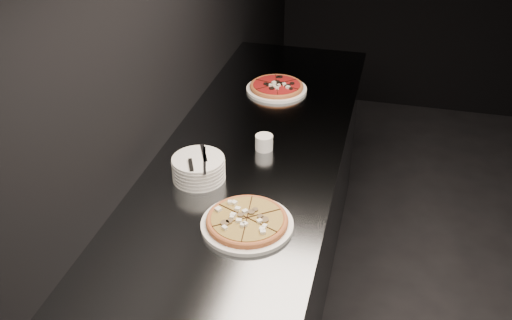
% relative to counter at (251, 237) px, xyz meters
% --- Properties ---
extents(wall_left, '(0.02, 5.00, 2.80)m').
position_rel_counter_xyz_m(wall_left, '(-0.37, 0.00, 0.94)').
color(wall_left, black).
rests_on(wall_left, floor).
extents(counter, '(0.74, 2.44, 0.92)m').
position_rel_counter_xyz_m(counter, '(0.00, 0.00, 0.00)').
color(counter, slate).
rests_on(counter, floor).
extents(pizza_mushroom, '(0.37, 0.37, 0.04)m').
position_rel_counter_xyz_m(pizza_mushroom, '(0.11, -0.48, 0.48)').
color(pizza_mushroom, white).
rests_on(pizza_mushroom, counter).
extents(pizza_tomato, '(0.33, 0.33, 0.03)m').
position_rel_counter_xyz_m(pizza_tomato, '(-0.02, 0.60, 0.48)').
color(pizza_tomato, white).
rests_on(pizza_tomato, counter).
extents(plate_stack, '(0.20, 0.20, 0.09)m').
position_rel_counter_xyz_m(plate_stack, '(-0.14, -0.24, 0.50)').
color(plate_stack, white).
rests_on(plate_stack, counter).
extents(cutlery, '(0.08, 0.21, 0.01)m').
position_rel_counter_xyz_m(cutlery, '(-0.14, -0.25, 0.55)').
color(cutlery, silver).
rests_on(cutlery, plate_stack).
extents(ramekin, '(0.07, 0.07, 0.06)m').
position_rel_counter_xyz_m(ramekin, '(0.05, 0.03, 0.49)').
color(ramekin, white).
rests_on(ramekin, counter).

